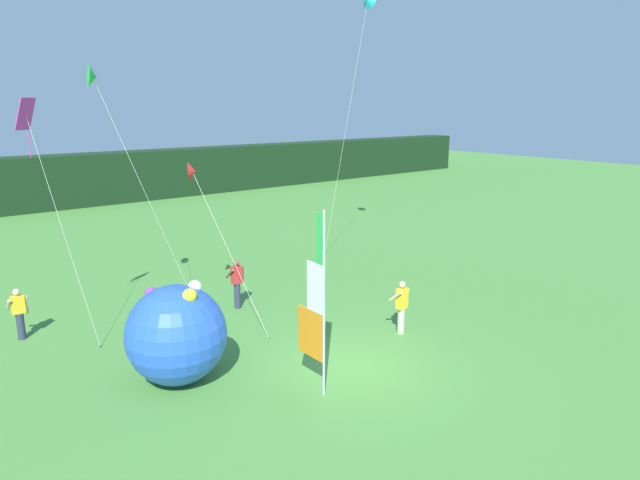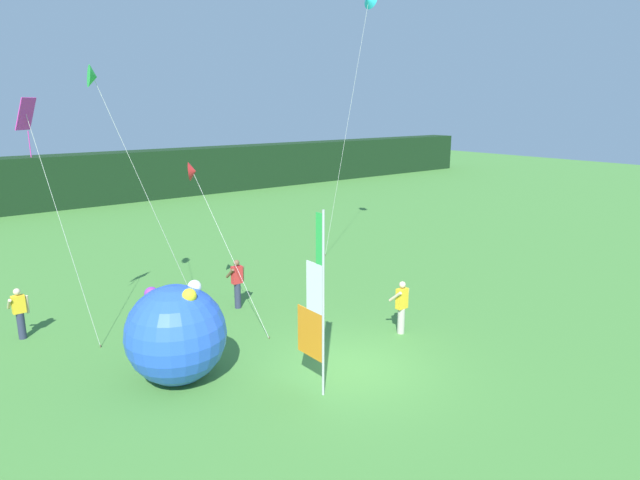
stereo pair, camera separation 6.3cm
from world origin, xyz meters
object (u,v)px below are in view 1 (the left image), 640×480
object	(u,v)px
person_mid_field	(402,306)
kite_red_delta_2	(193,172)
kite_magenta_diamond_3	(29,126)
kite_green_delta_1	(93,78)
inflatable_balloon	(176,334)
person_near_banner	(237,283)
person_far_left	(19,313)
kite_cyan_delta_0	(368,1)
banner_flag	(316,306)

from	to	relation	value
person_mid_field	kite_red_delta_2	size ratio (longest dim) A/B	0.33
kite_red_delta_2	kite_magenta_diamond_3	size ratio (longest dim) A/B	0.71
person_mid_field	kite_green_delta_1	world-z (taller)	kite_green_delta_1
inflatable_balloon	kite_magenta_diamond_3	xyz separation A→B (m)	(-1.89, 4.19, 4.99)
person_near_banner	kite_magenta_diamond_3	xyz separation A→B (m)	(-5.68, 0.64, 5.33)
person_far_left	kite_cyan_delta_0	size ratio (longest dim) A/B	0.14
banner_flag	person_mid_field	bearing A→B (deg)	14.83
person_far_left	person_mid_field	bearing A→B (deg)	-36.52
person_near_banner	kite_cyan_delta_0	world-z (taller)	kite_cyan_delta_0
kite_green_delta_1	kite_red_delta_2	size ratio (longest dim) A/B	1.58
kite_red_delta_2	kite_cyan_delta_0	bearing A→B (deg)	9.96
kite_magenta_diamond_3	kite_green_delta_1	bearing A→B (deg)	10.47
person_mid_field	kite_red_delta_2	world-z (taller)	kite_red_delta_2
banner_flag	kite_green_delta_1	world-z (taller)	kite_green_delta_1
kite_magenta_diamond_3	inflatable_balloon	bearing A→B (deg)	-65.67
inflatable_balloon	kite_green_delta_1	size ratio (longest dim) A/B	0.32
banner_flag	inflatable_balloon	xyz separation A→B (m)	(-2.41, 2.54, -0.91)
kite_green_delta_1	kite_red_delta_2	world-z (taller)	kite_green_delta_1
person_far_left	kite_green_delta_1	size ratio (longest dim) A/B	0.20
inflatable_balloon	person_near_banner	bearing A→B (deg)	43.14
banner_flag	kite_magenta_diamond_3	bearing A→B (deg)	122.61
banner_flag	kite_red_delta_2	size ratio (longest dim) A/B	0.91
person_far_left	kite_red_delta_2	xyz separation A→B (m)	(5.42, -0.78, 3.81)
person_near_banner	person_far_left	size ratio (longest dim) A/B	1.09
kite_cyan_delta_0	person_mid_field	bearing A→B (deg)	-126.03
kite_cyan_delta_0	kite_magenta_diamond_3	xyz separation A→B (m)	(-14.02, -1.99, -4.84)
banner_flag	kite_cyan_delta_0	world-z (taller)	kite_cyan_delta_0
person_mid_field	inflatable_balloon	size ratio (longest dim) A/B	0.65
person_mid_field	kite_green_delta_1	bearing A→B (deg)	137.93
person_near_banner	person_far_left	distance (m)	6.59
kite_green_delta_1	inflatable_balloon	bearing A→B (deg)	-89.66
kite_cyan_delta_0	person_near_banner	bearing A→B (deg)	-162.51
inflatable_balloon	kite_cyan_delta_0	distance (m)	16.78
person_far_left	kite_cyan_delta_0	world-z (taller)	kite_cyan_delta_0
person_mid_field	person_far_left	size ratio (longest dim) A/B	1.05
kite_cyan_delta_0	kite_red_delta_2	xyz separation A→B (m)	(-9.26, -1.63, -6.44)
person_near_banner	person_mid_field	bearing A→B (deg)	-60.73
person_mid_field	kite_magenta_diamond_3	bearing A→B (deg)	146.44
person_far_left	kite_red_delta_2	size ratio (longest dim) A/B	0.31
person_mid_field	kite_green_delta_1	size ratio (longest dim) A/B	0.21
kite_green_delta_1	kite_magenta_diamond_3	xyz separation A→B (m)	(-1.87, -0.34, -1.27)
banner_flag	inflatable_balloon	world-z (taller)	banner_flag
person_near_banner	kite_cyan_delta_0	distance (m)	13.41
person_mid_field	kite_cyan_delta_0	distance (m)	13.88
kite_red_delta_2	person_mid_field	bearing A→B (deg)	-58.17
person_near_banner	kite_magenta_diamond_3	bearing A→B (deg)	173.62
person_far_left	kite_cyan_delta_0	xyz separation A→B (m)	(14.68, 0.85, 10.25)
kite_cyan_delta_0	inflatable_balloon	bearing A→B (deg)	-153.00
kite_green_delta_1	person_far_left	bearing A→B (deg)	162.48
kite_cyan_delta_0	kite_red_delta_2	distance (m)	11.40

